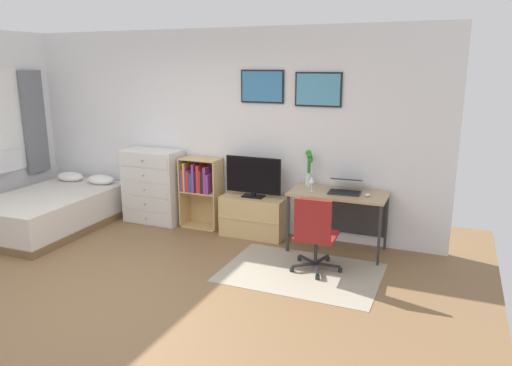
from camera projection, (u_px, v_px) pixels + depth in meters
The scene contains 14 objects.
ground_plane at pixel (110, 296), 4.76m from camera, with size 7.20×7.20×0.00m, color brown.
wall_back_with_posters at pixel (220, 130), 6.61m from camera, with size 6.12×0.09×2.70m.
area_rug at pixel (301, 272), 5.30m from camera, with size 1.70×1.20×0.01m, color #9E937F.
bed at pixel (52, 210), 6.72m from camera, with size 1.37×2.06×0.62m.
dresser at pixel (153, 186), 6.92m from camera, with size 0.83×0.46×1.06m.
bookshelf at pixel (200, 186), 6.68m from camera, with size 0.56×0.30×0.98m.
tv_stand at pixel (254, 216), 6.40m from camera, with size 0.86×0.41×0.54m.
television at pixel (253, 177), 6.25m from camera, with size 0.76×0.16×0.54m.
desk at pixel (340, 202), 5.87m from camera, with size 1.15×0.60×0.74m.
office_chair at pixel (314, 233), 5.21m from camera, with size 0.56×0.58×0.86m.
laptop at pixel (346, 186), 5.79m from camera, with size 0.40×0.43×0.17m.
computer_mouse at pixel (367, 195), 5.60m from camera, with size 0.06×0.10×0.03m, color silver.
bamboo_vase at pixel (309, 166), 6.05m from camera, with size 0.10×0.10×0.46m.
wine_glass at pixel (312, 180), 5.79m from camera, with size 0.07×0.07×0.18m.
Camera 1 is at (3.03, -3.45, 2.23)m, focal length 33.78 mm.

